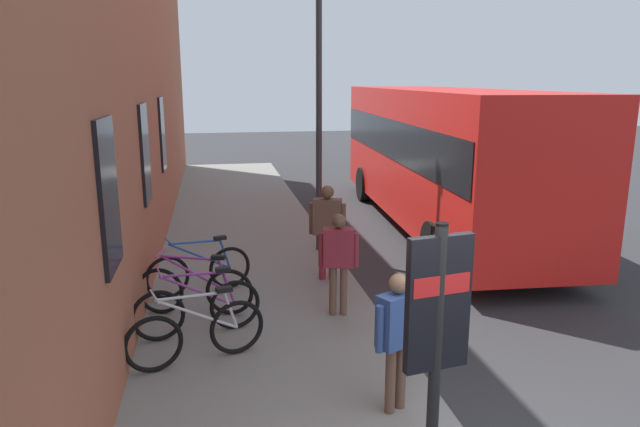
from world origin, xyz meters
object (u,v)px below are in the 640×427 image
street_lamp (319,88)px  city_bus (440,150)px  bicycle_nearest_sign (195,290)px  pedestrian_near_bus (397,329)px  bicycle_beside_lamp (197,333)px  bicycle_by_door (198,308)px  pedestrian_crossing_street (339,254)px  transit_info_sign (437,322)px  pedestrian_by_facade (327,223)px  bicycle_end_of_row (200,271)px

street_lamp → city_bus: bearing=-62.2°
bicycle_nearest_sign → pedestrian_near_bus: 3.75m
bicycle_beside_lamp → city_bus: city_bus is taller
street_lamp → bicycle_by_door: bearing=147.5°
bicycle_nearest_sign → city_bus: city_bus is taller
pedestrian_near_bus → pedestrian_crossing_street: pedestrian_crossing_street is taller
bicycle_beside_lamp → street_lamp: size_ratio=0.31×
bicycle_nearest_sign → transit_info_sign: size_ratio=0.73×
transit_info_sign → pedestrian_crossing_street: (3.95, -0.08, -0.65)m
transit_info_sign → pedestrian_by_facade: (5.51, -0.22, -0.57)m
bicycle_by_door → street_lamp: 5.29m
bicycle_beside_lamp → bicycle_end_of_row: 2.42m
pedestrian_near_bus → pedestrian_crossing_street: (2.62, 0.05, 0.01)m
bicycle_end_of_row → pedestrian_near_bus: 4.46m
bicycle_by_door → pedestrian_crossing_street: pedestrian_crossing_street is taller
bicycle_end_of_row → street_lamp: street_lamp is taller
transit_info_sign → pedestrian_by_facade: size_ratio=1.42×
pedestrian_near_bus → street_lamp: 6.47m
pedestrian_near_bus → transit_info_sign: bearing=174.6°
city_bus → street_lamp: size_ratio=1.91×
bicycle_end_of_row → pedestrian_near_bus: size_ratio=1.11×
bicycle_nearest_sign → street_lamp: (3.01, -2.44, 2.89)m
city_bus → pedestrian_by_facade: bearing=135.8°
bicycle_by_door → transit_info_sign: transit_info_sign is taller
bicycle_beside_lamp → street_lamp: bearing=-27.6°
bicycle_by_door → pedestrian_by_facade: (1.89, -2.19, 0.64)m
bicycle_end_of_row → pedestrian_crossing_street: size_ratio=1.09×
pedestrian_near_bus → pedestrian_by_facade: pedestrian_by_facade is taller
transit_info_sign → bicycle_by_door: bearing=28.6°
bicycle_beside_lamp → bicycle_end_of_row: bearing=0.2°
bicycle_by_door → transit_info_sign: size_ratio=0.73×
bicycle_beside_lamp → pedestrian_near_bus: pedestrian_near_bus is taller
bicycle_end_of_row → transit_info_sign: bearing=-159.3°
bicycle_beside_lamp → pedestrian_near_bus: (-1.47, -2.09, 0.55)m
city_bus → bicycle_by_door: bearing=134.0°
bicycle_beside_lamp → street_lamp: street_lamp is taller
bicycle_by_door → city_bus: (5.48, -5.68, 1.41)m
bicycle_end_of_row → street_lamp: size_ratio=0.30×
bicycle_by_door → street_lamp: size_ratio=0.31×
bicycle_beside_lamp → transit_info_sign: bearing=-145.0°
transit_info_sign → pedestrian_near_bus: transit_info_sign is taller
transit_info_sign → city_bus: 9.83m
bicycle_nearest_sign → city_bus: 7.58m
city_bus → pedestrian_crossing_street: (-5.15, 3.64, -0.85)m
bicycle_nearest_sign → pedestrian_by_facade: (1.16, -2.24, 0.64)m
bicycle_beside_lamp → street_lamp: 5.90m
bicycle_beside_lamp → pedestrian_near_bus: bearing=-125.1°
bicycle_by_door → city_bus: city_bus is taller
bicycle_beside_lamp → transit_info_sign: 3.63m
city_bus → pedestrian_crossing_street: bearing=144.8°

